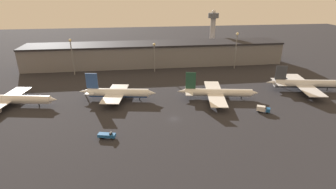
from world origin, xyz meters
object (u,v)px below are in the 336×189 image
object	(u,v)px
control_tower	(213,28)
airplane_2	(217,93)
service_vehicle_2	(263,109)
service_vehicle_0	(107,135)
airplane_1	(117,93)
airplane_3	(305,84)
airplane_0	(8,99)

from	to	relation	value
control_tower	airplane_2	bearing A→B (deg)	-104.55
service_vehicle_2	control_tower	bearing A→B (deg)	114.67
service_vehicle_2	service_vehicle_0	bearing A→B (deg)	-139.42
airplane_1	service_vehicle_0	world-z (taller)	airplane_1
airplane_1	control_tower	world-z (taller)	control_tower
airplane_2	service_vehicle_2	size ratio (longest dim) A/B	6.64
control_tower	airplane_1	bearing A→B (deg)	-129.03
airplane_1	service_vehicle_2	world-z (taller)	airplane_1
airplane_1	airplane_3	size ratio (longest dim) A/B	0.91
service_vehicle_0	airplane_2	bearing A→B (deg)	44.99
airplane_0	airplane_3	size ratio (longest dim) A/B	1.11
airplane_2	service_vehicle_2	world-z (taller)	airplane_2
airplane_0	service_vehicle_0	size ratio (longest dim) A/B	6.89
airplane_3	airplane_2	bearing A→B (deg)	-164.48
airplane_3	service_vehicle_2	bearing A→B (deg)	-136.98
airplane_2	service_vehicle_2	bearing A→B (deg)	-38.97
control_tower	service_vehicle_0	bearing A→B (deg)	-120.99
airplane_0	airplane_1	distance (m)	53.54
airplane_0	control_tower	size ratio (longest dim) A/B	1.32
airplane_0	airplane_3	world-z (taller)	airplane_3
airplane_3	service_vehicle_2	world-z (taller)	airplane_3
airplane_3	service_vehicle_0	xyz separation A→B (m)	(-108.21, -38.33, -2.60)
service_vehicle_2	airplane_3	bearing A→B (deg)	62.62
airplane_3	control_tower	bearing A→B (deg)	115.38
airplane_2	service_vehicle_0	xyz separation A→B (m)	(-54.66, -32.96, -2.08)
service_vehicle_0	control_tower	xyz separation A→B (m)	(81.19, 135.19, 20.65)
airplane_1	airplane_2	distance (m)	52.45
service_vehicle_2	control_tower	world-z (taller)	control_tower
airplane_0	airplane_2	distance (m)	105.84
airplane_3	control_tower	size ratio (longest dim) A/B	1.19
service_vehicle_0	airplane_0	bearing A→B (deg)	157.58
airplane_1	service_vehicle_2	bearing A→B (deg)	-9.43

